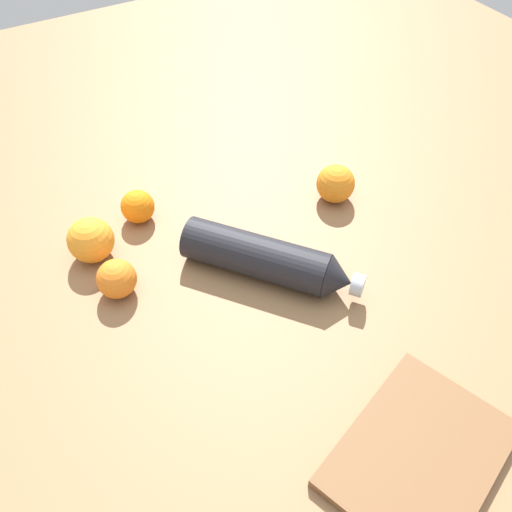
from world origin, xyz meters
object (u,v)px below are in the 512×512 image
(water_bottle, at_px, (269,260))
(orange_2, at_px, (117,279))
(orange_3, at_px, (336,184))
(orange_0, at_px, (138,207))
(cutting_board, at_px, (419,455))
(orange_1, at_px, (91,240))

(water_bottle, distance_m, orange_2, 0.26)
(orange_3, bearing_deg, orange_0, 159.20)
(cutting_board, bearing_deg, orange_3, 46.88)
(orange_1, bearing_deg, cutting_board, -65.94)
(orange_3, bearing_deg, cutting_board, -113.06)
(water_bottle, bearing_deg, orange_3, 77.52)
(orange_1, bearing_deg, orange_0, 25.74)
(orange_0, relative_size, orange_3, 0.84)
(water_bottle, xyz_separation_m, cutting_board, (0.01, -0.39, -0.03))
(orange_0, height_order, cutting_board, orange_0)
(orange_1, bearing_deg, water_bottle, -37.74)
(water_bottle, height_order, orange_0, water_bottle)
(orange_1, relative_size, orange_2, 1.22)
(orange_2, bearing_deg, cutting_board, -62.44)
(orange_3, height_order, cutting_board, orange_3)
(orange_1, xyz_separation_m, cutting_board, (0.26, -0.58, -0.03))
(cutting_board, bearing_deg, orange_0, 83.46)
(orange_2, height_order, orange_3, orange_3)
(orange_0, relative_size, orange_2, 0.95)
(orange_3, distance_m, cutting_board, 0.54)
(water_bottle, height_order, orange_1, orange_1)
(water_bottle, relative_size, orange_2, 4.19)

